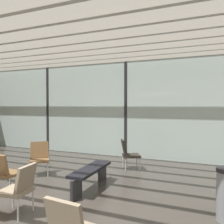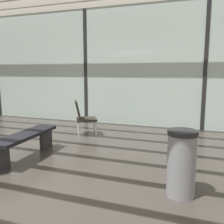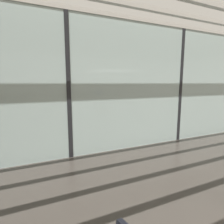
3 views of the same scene
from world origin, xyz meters
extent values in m
plane|color=#38332D|center=(0.00, 0.00, 0.00)|extent=(60.00, 60.00, 0.00)
cube|color=#A3B7B2|center=(0.00, 5.20, 1.73)|extent=(14.00, 0.08, 3.46)
cube|color=black|center=(-3.50, 5.20, 1.73)|extent=(0.10, 0.12, 3.46)
cube|color=black|center=(0.00, 5.20, 1.73)|extent=(0.10, 0.12, 3.46)
cube|color=#B7B2A8|center=(0.00, 0.07, 3.51)|extent=(13.72, 0.12, 0.10)
cube|color=#B7B2A8|center=(0.00, 0.80, 3.51)|extent=(13.72, 0.12, 0.10)
cube|color=#B7B2A8|center=(0.00, 1.53, 3.51)|extent=(13.72, 0.12, 0.10)
cube|color=#B7B2A8|center=(0.00, 2.27, 3.51)|extent=(13.72, 0.12, 0.10)
cube|color=#B7B2A8|center=(0.00, 3.00, 3.51)|extent=(13.72, 0.12, 0.10)
cube|color=#B7B2A8|center=(0.00, 3.73, 3.51)|extent=(13.72, 0.12, 0.10)
cube|color=#B7B2A8|center=(0.00, 4.47, 3.51)|extent=(13.72, 0.12, 0.10)
cube|color=#B7B2A8|center=(0.00, 5.20, 3.51)|extent=(13.72, 0.12, 0.10)
ellipsoid|color=silver|center=(-1.21, 11.48, 1.94)|extent=(11.00, 3.87, 3.87)
sphere|color=gray|center=(-6.27, 11.48, 1.94)|extent=(2.13, 2.13, 2.13)
sphere|color=black|center=(-4.24, 9.70, 2.23)|extent=(0.28, 0.28, 0.28)
sphere|color=black|center=(-3.34, 9.70, 2.23)|extent=(0.28, 0.28, 0.28)
sphere|color=black|center=(-2.44, 9.70, 2.23)|extent=(0.28, 0.28, 0.28)
sphere|color=black|center=(-1.54, 9.70, 2.23)|extent=(0.28, 0.28, 0.28)
sphere|color=black|center=(-0.64, 9.70, 2.23)|extent=(0.28, 0.28, 0.28)
sphere|color=black|center=(0.26, 9.70, 2.23)|extent=(0.28, 0.28, 0.28)
cube|color=brown|center=(-1.04, 0.72, 0.40)|extent=(0.52, 0.52, 0.06)
cylinder|color=#BCBCC1|center=(-0.81, 0.91, 0.18)|extent=(0.03, 0.03, 0.37)
cylinder|color=#BCBCC1|center=(-1.22, 0.95, 0.18)|extent=(0.03, 0.03, 0.37)
cylinder|color=#BCBCC1|center=(-0.85, 0.50, 0.18)|extent=(0.03, 0.03, 0.37)
cube|color=#28231E|center=(0.77, 3.59, 0.40)|extent=(0.66, 0.66, 0.06)
cube|color=#28231E|center=(0.58, 3.48, 0.65)|extent=(0.36, 0.49, 0.44)
cylinder|color=#BCBCC1|center=(1.06, 3.52, 0.18)|extent=(0.03, 0.03, 0.37)
cylinder|color=#BCBCC1|center=(0.84, 3.88, 0.18)|extent=(0.03, 0.03, 0.37)
cylinder|color=#BCBCC1|center=(0.69, 3.30, 0.18)|extent=(0.03, 0.03, 0.37)
cylinder|color=#BCBCC1|center=(0.48, 3.67, 0.18)|extent=(0.03, 0.03, 0.37)
cube|color=#7F705B|center=(-0.09, -0.02, 0.40)|extent=(0.54, 0.54, 0.06)
cube|color=#7F705B|center=(0.13, 0.01, 0.65)|extent=(0.21, 0.49, 0.44)
cylinder|color=#BCBCC1|center=(-0.32, 0.16, 0.18)|extent=(0.03, 0.03, 0.37)
cylinder|color=#BCBCC1|center=(0.09, 0.22, 0.18)|extent=(0.03, 0.03, 0.37)
cylinder|color=#BCBCC1|center=(0.15, -0.20, 0.18)|extent=(0.03, 0.03, 0.37)
cube|color=#7F705B|center=(1.60, -0.98, 0.65)|extent=(0.49, 0.19, 0.44)
cube|color=brown|center=(-1.28, 2.02, 0.40)|extent=(0.68, 0.68, 0.06)
cube|color=brown|center=(-1.42, 2.18, 0.65)|extent=(0.46, 0.41, 0.44)
cylinder|color=#BCBCC1|center=(-1.31, 1.72, 0.18)|extent=(0.03, 0.03, 0.37)
cylinder|color=#BCBCC1|center=(-0.99, 1.99, 0.18)|extent=(0.03, 0.03, 0.37)
cylinder|color=#BCBCC1|center=(-1.58, 2.05, 0.18)|extent=(0.03, 0.03, 0.37)
cylinder|color=#BCBCC1|center=(-1.25, 2.32, 0.18)|extent=(0.03, 0.03, 0.37)
cube|color=black|center=(0.48, 1.65, 0.44)|extent=(0.48, 1.52, 0.06)
cube|color=#262628|center=(0.52, 0.98, 0.21)|extent=(0.06, 0.36, 0.41)
cube|color=#262628|center=(0.44, 2.32, 0.21)|extent=(0.06, 0.36, 0.41)
camera|label=1|loc=(3.10, -3.15, 1.87)|focal=39.14mm
camera|label=2|loc=(3.45, -1.95, 1.58)|focal=39.92mm
camera|label=3|loc=(-4.39, 0.73, 1.84)|focal=29.62mm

